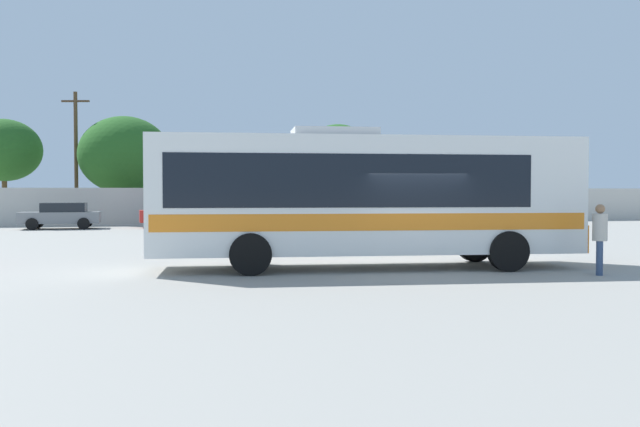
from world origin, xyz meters
name	(u,v)px	position (x,y,z in m)	size (l,w,h in m)	color
ground_plane	(322,242)	(0.00, 10.00, 0.00)	(300.00, 300.00, 0.00)	gray
perimeter_wall	(266,206)	(0.00, 25.88, 1.14)	(80.00, 0.30, 2.27)	beige
coach_bus_white_orange	(361,194)	(-1.09, 0.70, 1.97)	(11.47, 3.63, 3.70)	white
attendant_by_bus_door	(600,235)	(4.19, -2.05, 0.98)	(0.49, 0.49, 1.74)	#33476B
parked_car_leftmost_grey	(61,215)	(-11.81, 22.49, 0.76)	(4.22, 2.06, 1.43)	slate
parked_car_second_red	(181,213)	(-5.38, 22.57, 0.81)	(4.53, 2.18, 1.55)	red
parked_car_third_red	(287,213)	(0.77, 22.34, 0.80)	(4.18, 2.24, 1.53)	red
parked_car_rightmost_maroon	(390,212)	(7.16, 22.41, 0.81)	(4.56, 2.21, 1.55)	maroon
utility_pole_near	(76,155)	(-11.86, 29.30, 4.42)	(1.78, 0.54, 8.47)	#4C3823
roadside_tree_left	(4,150)	(-16.32, 30.01, 4.70)	(4.69, 4.69, 6.70)	brown
roadside_tree_midleft	(125,155)	(-8.80, 28.77, 4.42)	(5.88, 5.88, 6.92)	brown
roadside_tree_midright	(338,154)	(5.86, 30.29, 4.77)	(4.92, 4.92, 6.88)	brown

